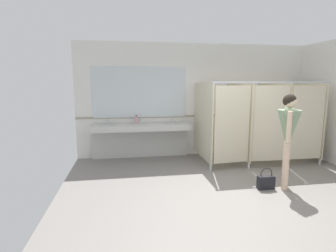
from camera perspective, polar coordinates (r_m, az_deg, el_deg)
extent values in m
cube|color=gray|center=(5.12, 14.94, -13.83)|extent=(6.43, 5.85, 0.10)
cube|color=silver|center=(7.26, 6.70, 5.53)|extent=(6.43, 0.12, 2.93)
cube|color=#9E937F|center=(7.23, 6.78, 2.20)|extent=(6.43, 0.01, 0.06)
cube|color=silver|center=(6.71, -5.81, -0.26)|extent=(2.47, 0.54, 0.14)
cube|color=silver|center=(7.02, -5.88, -3.56)|extent=(2.47, 0.08, 0.76)
cube|color=beige|center=(6.68, -12.87, -0.32)|extent=(0.42, 0.30, 0.11)
cylinder|color=silver|center=(6.87, -12.80, 0.83)|extent=(0.04, 0.04, 0.11)
cylinder|color=silver|center=(6.81, -12.84, 1.14)|extent=(0.03, 0.11, 0.03)
sphere|color=silver|center=(6.88, -12.21, 0.65)|extent=(0.04, 0.04, 0.04)
cube|color=beige|center=(6.68, -5.80, -0.14)|extent=(0.42, 0.30, 0.11)
cylinder|color=silver|center=(6.87, -5.93, 1.01)|extent=(0.04, 0.04, 0.11)
cylinder|color=silver|center=(6.81, -5.91, 1.32)|extent=(0.03, 0.11, 0.03)
sphere|color=silver|center=(6.89, -5.35, 0.83)|extent=(0.04, 0.04, 0.04)
cube|color=beige|center=(6.78, 1.17, 0.05)|extent=(0.42, 0.30, 0.11)
cylinder|color=silver|center=(6.97, 0.85, 1.18)|extent=(0.04, 0.04, 0.11)
cylinder|color=silver|center=(6.91, 0.93, 1.48)|extent=(0.03, 0.11, 0.03)
sphere|color=silver|center=(6.99, 1.40, 1.00)|extent=(0.04, 0.04, 0.04)
cube|color=silver|center=(6.90, -6.08, 7.17)|extent=(2.37, 0.02, 1.28)
cube|color=beige|center=(6.49, 7.45, 1.10)|extent=(0.03, 1.46, 1.80)
cylinder|color=silver|center=(6.08, 9.10, -8.78)|extent=(0.05, 0.05, 0.12)
cube|color=beige|center=(6.81, 14.75, 1.25)|extent=(0.03, 1.46, 1.80)
cylinder|color=silver|center=(6.42, 16.85, -8.10)|extent=(0.05, 0.05, 0.12)
cube|color=beige|center=(7.22, 21.31, 1.37)|extent=(0.03, 1.46, 1.80)
cylinder|color=silver|center=(6.86, 23.70, -7.38)|extent=(0.05, 0.05, 0.12)
cube|color=beige|center=(7.72, 27.09, 1.45)|extent=(0.03, 1.46, 1.80)
cylinder|color=silver|center=(7.38, 29.63, -6.67)|extent=(0.05, 0.05, 0.12)
cube|color=beige|center=(5.99, 13.53, 0.24)|extent=(0.82, 0.10, 1.70)
cube|color=beige|center=(6.40, 21.00, 0.44)|extent=(0.82, 0.07, 1.70)
cube|color=beige|center=(6.90, 27.50, 0.61)|extent=(0.82, 0.03, 1.70)
cube|color=#B7BABF|center=(6.33, 21.49, 8.69)|extent=(2.77, 0.04, 0.04)
cylinder|color=beige|center=(5.47, 23.79, -7.53)|extent=(0.11, 0.11, 0.85)
cylinder|color=beige|center=(5.30, 23.83, -8.07)|extent=(0.11, 0.11, 0.85)
cone|color=gray|center=(5.24, 24.28, -0.79)|extent=(0.55, 0.55, 0.72)
cube|color=gray|center=(5.19, 24.53, 2.81)|extent=(0.38, 0.48, 0.10)
cylinder|color=beige|center=(5.48, 24.28, 0.58)|extent=(0.08, 0.08, 0.54)
cylinder|color=beige|center=(4.97, 24.43, -0.25)|extent=(0.08, 0.08, 0.54)
sphere|color=beige|center=(5.18, 24.66, 4.74)|extent=(0.23, 0.23, 0.23)
sphere|color=black|center=(5.18, 24.56, 4.91)|extent=(0.23, 0.23, 0.23)
cube|color=black|center=(5.32, 20.15, -11.23)|extent=(0.30, 0.13, 0.24)
torus|color=black|center=(5.26, 20.25, -9.57)|extent=(0.23, 0.02, 0.23)
cylinder|color=#D899B2|center=(6.84, -6.79, 1.28)|extent=(0.07, 0.07, 0.19)
cylinder|color=black|center=(6.83, -6.80, 2.20)|extent=(0.03, 0.03, 0.04)
cylinder|color=#B7BABF|center=(5.36, 18.31, -12.30)|extent=(0.14, 0.14, 0.01)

